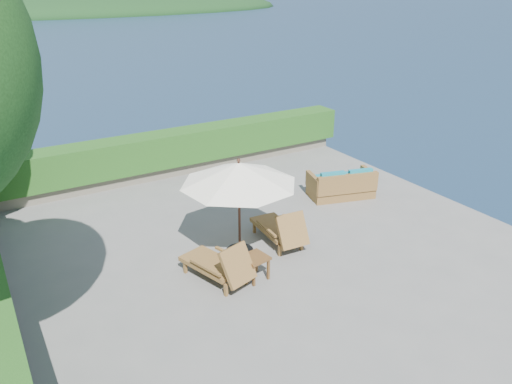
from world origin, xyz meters
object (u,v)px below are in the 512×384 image
lounge_left (220,264)px  side_table (255,260)px  patio_umbrella (239,174)px  wicker_loveseat (342,186)px  lounge_right (281,229)px

lounge_left → side_table: size_ratio=3.16×
patio_umbrella → side_table: bearing=-102.3°
patio_umbrella → lounge_left: bearing=-139.3°
lounge_left → wicker_loveseat: 5.28m
lounge_right → side_table: size_ratio=3.04×
lounge_left → wicker_loveseat: bearing=6.1°
patio_umbrella → lounge_left: 1.92m
patio_umbrella → lounge_left: patio_umbrella is taller
lounge_right → side_table: bearing=-139.3°
lounge_left → wicker_loveseat: (4.88, 2.03, -0.05)m
patio_umbrella → side_table: size_ratio=5.47×
patio_umbrella → lounge_right: (1.02, -0.11, -1.51)m
lounge_left → lounge_right: bearing=2.4°
lounge_left → side_table: lounge_left is taller
lounge_left → side_table: (0.66, -0.29, 0.03)m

